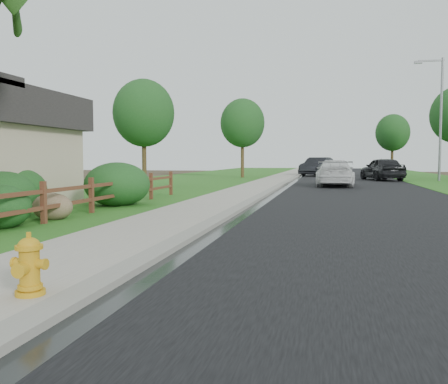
% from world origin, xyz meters
% --- Properties ---
extents(ground, '(120.00, 120.00, 0.00)m').
position_xyz_m(ground, '(0.00, 0.00, 0.00)').
color(ground, '#3A321F').
extents(road, '(8.00, 90.00, 0.02)m').
position_xyz_m(road, '(4.60, 35.00, 0.01)').
color(road, black).
rests_on(road, ground).
extents(curb, '(0.40, 90.00, 0.12)m').
position_xyz_m(curb, '(0.40, 35.00, 0.06)').
color(curb, gray).
rests_on(curb, ground).
extents(wet_gutter, '(0.50, 90.00, 0.00)m').
position_xyz_m(wet_gutter, '(0.75, 35.00, 0.02)').
color(wet_gutter, black).
rests_on(wet_gutter, road).
extents(sidewalk, '(2.20, 90.00, 0.10)m').
position_xyz_m(sidewalk, '(-0.90, 35.00, 0.05)').
color(sidewalk, gray).
rests_on(sidewalk, ground).
extents(grass_strip, '(1.60, 90.00, 0.06)m').
position_xyz_m(grass_strip, '(-2.80, 35.00, 0.03)').
color(grass_strip, '#235919').
rests_on(grass_strip, ground).
extents(lawn_near, '(9.00, 90.00, 0.04)m').
position_xyz_m(lawn_near, '(-8.00, 35.00, 0.02)').
color(lawn_near, '#235919').
rests_on(lawn_near, ground).
extents(verge_far, '(6.00, 90.00, 0.04)m').
position_xyz_m(verge_far, '(11.50, 35.00, 0.02)').
color(verge_far, '#235919').
rests_on(verge_far, ground).
extents(ranch_fence, '(0.12, 16.92, 1.10)m').
position_xyz_m(ranch_fence, '(-3.60, 6.40, 0.62)').
color(ranch_fence, '#52281B').
rests_on(ranch_fence, ground).
extents(fire_hydrant, '(0.46, 0.37, 0.72)m').
position_xyz_m(fire_hydrant, '(-0.10, -0.42, 0.43)').
color(fire_hydrant, orange).
rests_on(fire_hydrant, sidewalk).
extents(white_suv, '(2.18, 5.35, 1.55)m').
position_xyz_m(white_suv, '(3.57, 24.10, 0.80)').
color(white_suv, silver).
rests_on(white_suv, road).
extents(dark_car_mid, '(3.28, 5.46, 1.74)m').
position_xyz_m(dark_car_mid, '(7.20, 32.76, 0.89)').
color(dark_car_mid, black).
rests_on(dark_car_mid, road).
extents(dark_car_far, '(3.52, 5.71, 1.78)m').
position_xyz_m(dark_car_far, '(2.19, 41.54, 0.91)').
color(dark_car_far, black).
rests_on(dark_car_far, road).
extents(streetlight, '(2.07, 0.36, 8.93)m').
position_xyz_m(streetlight, '(10.96, 32.12, 5.06)').
color(streetlight, gray).
rests_on(streetlight, ground).
extents(boulder, '(1.30, 1.12, 0.74)m').
position_xyz_m(boulder, '(-3.96, 6.14, 0.37)').
color(boulder, brown).
rests_on(boulder, ground).
extents(shrub_a, '(1.60, 1.60, 1.05)m').
position_xyz_m(shrub_a, '(-4.25, 4.47, 0.53)').
color(shrub_a, '#17401A').
rests_on(shrub_a, ground).
extents(shrub_b, '(2.09, 2.09, 1.39)m').
position_xyz_m(shrub_b, '(-6.50, 8.02, 0.70)').
color(shrub_b, '#17401A').
rests_on(shrub_b, ground).
extents(shrub_c, '(2.15, 2.15, 1.30)m').
position_xyz_m(shrub_c, '(-5.62, 6.37, 0.65)').
color(shrub_c, '#17401A').
rests_on(shrub_c, ground).
extents(shrub_d, '(2.58, 2.58, 1.53)m').
position_xyz_m(shrub_d, '(-3.90, 9.99, 0.77)').
color(shrub_d, '#17401A').
rests_on(shrub_d, ground).
extents(tree_near_left, '(3.45, 3.45, 6.12)m').
position_xyz_m(tree_near_left, '(-7.00, 20.15, 4.21)').
color(tree_near_left, '#362116').
rests_on(tree_near_left, ground).
extents(tree_mid_left, '(3.82, 3.82, 6.83)m').
position_xyz_m(tree_mid_left, '(-4.08, 35.34, 4.72)').
color(tree_mid_left, '#362116').
rests_on(tree_mid_left, ground).
extents(tree_far_right, '(3.22, 3.22, 5.94)m').
position_xyz_m(tree_far_right, '(9.18, 43.04, 4.15)').
color(tree_far_right, '#362116').
rests_on(tree_far_right, ground).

